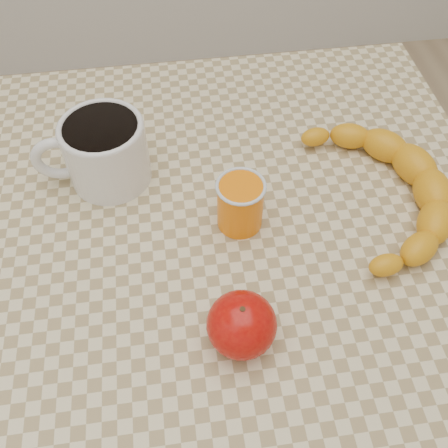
{
  "coord_description": "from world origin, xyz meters",
  "views": [
    {
      "loc": [
        -0.06,
        -0.4,
        1.3
      ],
      "look_at": [
        0.0,
        0.0,
        0.77
      ],
      "focal_mm": 40.0,
      "sensor_mm": 36.0,
      "label": 1
    }
  ],
  "objects": [
    {
      "name": "coffee_mug",
      "position": [
        -0.15,
        0.13,
        0.8
      ],
      "size": [
        0.17,
        0.12,
        0.1
      ],
      "color": "silver",
      "rests_on": "table"
    },
    {
      "name": "orange_juice_glass",
      "position": [
        0.02,
        0.02,
        0.79
      ],
      "size": [
        0.07,
        0.07,
        0.08
      ],
      "color": "orange",
      "rests_on": "table"
    },
    {
      "name": "table",
      "position": [
        0.0,
        0.0,
        0.66
      ],
      "size": [
        0.8,
        0.8,
        0.75
      ],
      "color": "beige",
      "rests_on": "ground"
    },
    {
      "name": "apple",
      "position": [
        -0.0,
        -0.16,
        0.79
      ],
      "size": [
        0.1,
        0.1,
        0.07
      ],
      "color": "#9C0505",
      "rests_on": "table"
    },
    {
      "name": "banana",
      "position": [
        0.23,
        0.03,
        0.78
      ],
      "size": [
        0.26,
        0.35,
        0.05
      ],
      "primitive_type": null,
      "rotation": [
        0.0,
        0.0,
        -0.05
      ],
      "color": "orange",
      "rests_on": "table"
    },
    {
      "name": "ground",
      "position": [
        0.0,
        0.0,
        0.0
      ],
      "size": [
        3.0,
        3.0,
        0.0
      ],
      "primitive_type": "plane",
      "color": "tan",
      "rests_on": "ground"
    }
  ]
}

